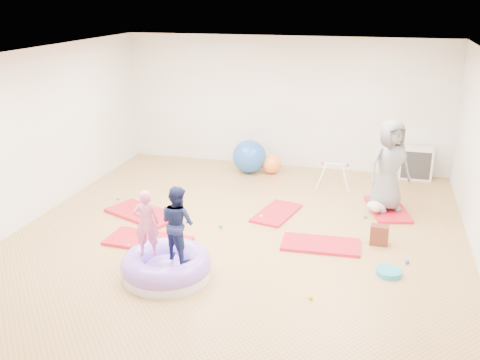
# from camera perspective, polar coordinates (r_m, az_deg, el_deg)

# --- Properties ---
(room) EXTENTS (7.01, 8.01, 2.81)m
(room) POSITION_cam_1_polar(r_m,az_deg,el_deg) (7.81, -0.57, 2.76)
(room) COLOR #B29445
(room) RESTS_ON ground
(gym_mat_front_left) EXTENTS (1.31, 0.71, 0.05)m
(gym_mat_front_left) POSITION_cam_1_polar(r_m,az_deg,el_deg) (8.38, -9.78, -6.42)
(gym_mat_front_left) COLOR red
(gym_mat_front_left) RESTS_ON ground
(gym_mat_mid_left) EXTENTS (1.45, 1.11, 0.05)m
(gym_mat_mid_left) POSITION_cam_1_polar(r_m,az_deg,el_deg) (9.39, -10.32, -3.55)
(gym_mat_mid_left) COLOR red
(gym_mat_mid_left) RESTS_ON ground
(gym_mat_center_back) EXTENTS (0.77, 1.18, 0.05)m
(gym_mat_center_back) POSITION_cam_1_polar(r_m,az_deg,el_deg) (9.30, 3.93, -3.53)
(gym_mat_center_back) COLOR red
(gym_mat_center_back) RESTS_ON ground
(gym_mat_right) EXTENTS (1.20, 0.65, 0.05)m
(gym_mat_right) POSITION_cam_1_polar(r_m,az_deg,el_deg) (8.24, 8.62, -6.83)
(gym_mat_right) COLOR red
(gym_mat_right) RESTS_ON ground
(gym_mat_rear_right) EXTENTS (0.87, 1.30, 0.05)m
(gym_mat_rear_right) POSITION_cam_1_polar(r_m,az_deg,el_deg) (9.78, 15.46, -3.02)
(gym_mat_rear_right) COLOR red
(gym_mat_rear_right) RESTS_ON ground
(inflatable_cushion) EXTENTS (1.22, 1.22, 0.38)m
(inflatable_cushion) POSITION_cam_1_polar(r_m,az_deg,el_deg) (7.35, -7.86, -9.10)
(inflatable_cushion) COLOR silver
(inflatable_cushion) RESTS_ON ground
(child_pink) EXTENTS (0.39, 0.32, 0.92)m
(child_pink) POSITION_cam_1_polar(r_m,az_deg,el_deg) (7.15, -9.99, -4.17)
(child_pink) COLOR pink
(child_pink) RESTS_ON inflatable_cushion
(child_navy) EXTENTS (0.61, 0.56, 1.01)m
(child_navy) POSITION_cam_1_polar(r_m,az_deg,el_deg) (6.98, -6.70, -4.19)
(child_navy) COLOR #161F50
(child_navy) RESTS_ON inflatable_cushion
(adult_caregiver) EXTENTS (0.92, 0.84, 1.59)m
(adult_caregiver) POSITION_cam_1_polar(r_m,az_deg,el_deg) (9.47, 15.65, 1.49)
(adult_caregiver) COLOR slate
(adult_caregiver) RESTS_ON gym_mat_rear_right
(infant) EXTENTS (0.33, 0.34, 0.19)m
(infant) POSITION_cam_1_polar(r_m,az_deg,el_deg) (9.51, 14.34, -2.76)
(infant) COLOR silver
(infant) RESTS_ON gym_mat_rear_right
(ball_pit_balls) EXTENTS (5.18, 2.86, 0.06)m
(ball_pit_balls) POSITION_cam_1_polar(r_m,az_deg,el_deg) (8.27, -1.55, -6.44)
(ball_pit_balls) COLOR green
(ball_pit_balls) RESTS_ON ground
(exercise_ball_blue) EXTENTS (0.71, 0.71, 0.71)m
(exercise_ball_blue) POSITION_cam_1_polar(r_m,az_deg,el_deg) (11.32, 1.01, 2.53)
(exercise_ball_blue) COLOR #2153AF
(exercise_ball_blue) RESTS_ON ground
(exercise_ball_orange) EXTENTS (0.41, 0.41, 0.41)m
(exercise_ball_orange) POSITION_cam_1_polar(r_m,az_deg,el_deg) (11.33, 3.39, 1.71)
(exercise_ball_orange) COLOR orange
(exercise_ball_orange) RESTS_ON ground
(infant_play_gym) EXTENTS (0.66, 0.62, 0.50)m
(infant_play_gym) POSITION_cam_1_polar(r_m,az_deg,el_deg) (10.58, 10.05, 0.89)
(infant_play_gym) COLOR silver
(infant_play_gym) RESTS_ON ground
(cube_shelf) EXTENTS (0.66, 0.32, 0.66)m
(cube_shelf) POSITION_cam_1_polar(r_m,az_deg,el_deg) (11.52, 18.23, 1.69)
(cube_shelf) COLOR silver
(cube_shelf) RESTS_ON ground
(balance_disc) EXTENTS (0.35, 0.35, 0.08)m
(balance_disc) POSITION_cam_1_polar(r_m,az_deg,el_deg) (7.64, 15.58, -9.47)
(balance_disc) COLOR teal
(balance_disc) RESTS_ON ground
(backpack) EXTENTS (0.27, 0.17, 0.31)m
(backpack) POSITION_cam_1_polar(r_m,az_deg,el_deg) (8.42, 14.63, -5.70)
(backpack) COLOR maroon
(backpack) RESTS_ON ground
(yellow_toy) EXTENTS (0.19, 0.19, 0.03)m
(yellow_toy) POSITION_cam_1_polar(r_m,az_deg,el_deg) (7.39, -6.96, -10.12)
(yellow_toy) COLOR yellow
(yellow_toy) RESTS_ON ground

